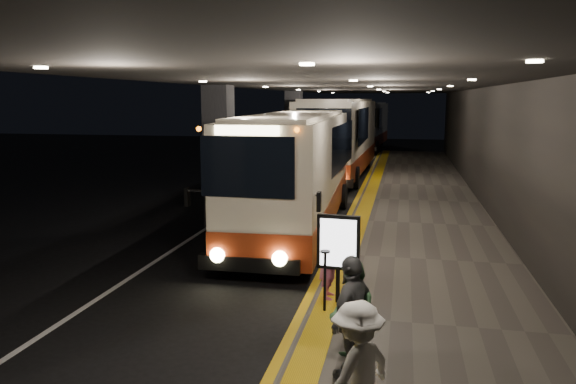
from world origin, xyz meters
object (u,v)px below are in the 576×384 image
(coach_second, at_px, (340,141))
(stanchion_post, at_px, (325,282))
(info_sign, at_px, (338,244))
(passenger_boarding, at_px, (329,260))
(passenger_waiting_green, at_px, (352,315))
(passenger_waiting_grey, at_px, (352,317))
(coach_main, at_px, (297,177))
(bag_polka, at_px, (350,313))
(coach_third, at_px, (366,128))
(passenger_waiting_white, at_px, (357,371))

(coach_second, distance_m, stanchion_post, 19.19)
(info_sign, bearing_deg, stanchion_post, -105.44)
(passenger_boarding, relative_size, passenger_waiting_green, 0.96)
(passenger_waiting_grey, bearing_deg, passenger_waiting_green, -150.95)
(coach_main, xyz_separation_m, bag_polka, (2.33, -7.32, -1.32))
(coach_third, bearing_deg, passenger_boarding, -84.02)
(passenger_waiting_white, relative_size, bag_polka, 4.24)
(coach_second, xyz_separation_m, passenger_waiting_green, (2.58, -21.13, -0.92))
(passenger_waiting_green, bearing_deg, coach_second, 165.11)
(passenger_boarding, relative_size, passenger_waiting_white, 0.93)
(passenger_waiting_white, distance_m, stanchion_post, 3.89)
(bag_polka, bearing_deg, coach_third, 93.51)
(coach_third, height_order, passenger_waiting_white, coach_third)
(info_sign, bearing_deg, passenger_waiting_white, -75.09)
(coach_third, relative_size, info_sign, 6.78)
(passenger_boarding, relative_size, info_sign, 0.88)
(passenger_waiting_white, bearing_deg, stanchion_post, -131.10)
(coach_second, distance_m, info_sign, 18.71)
(coach_main, relative_size, passenger_waiting_green, 7.12)
(passenger_waiting_green, relative_size, passenger_waiting_grey, 0.90)
(info_sign, bearing_deg, bag_polka, -65.67)
(coach_third, distance_m, passenger_waiting_white, 39.66)
(passenger_waiting_white, relative_size, info_sign, 0.95)
(passenger_waiting_white, bearing_deg, coach_second, -137.44)
(coach_third, distance_m, stanchion_post, 35.85)
(passenger_boarding, height_order, info_sign, info_sign)
(coach_second, bearing_deg, passenger_waiting_grey, -81.60)
(passenger_waiting_green, xyz_separation_m, passenger_waiting_white, (0.22, -1.71, 0.03))
(coach_third, bearing_deg, passenger_waiting_green, -83.17)
(coach_third, height_order, stanchion_post, coach_third)
(info_sign, bearing_deg, passenger_waiting_green, -73.61)
(coach_main, bearing_deg, passenger_waiting_green, -76.58)
(passenger_waiting_white, distance_m, passenger_waiting_grey, 1.45)
(coach_main, relative_size, coach_third, 0.97)
(passenger_boarding, bearing_deg, passenger_waiting_green, -169.98)
(coach_third, xyz_separation_m, info_sign, (1.90, -35.32, -0.43))
(passenger_waiting_grey, height_order, stanchion_post, passenger_waiting_grey)
(bag_polka, bearing_deg, coach_main, 107.69)
(coach_second, relative_size, coach_third, 1.07)
(bag_polka, bearing_deg, passenger_boarding, 114.04)
(passenger_waiting_grey, height_order, bag_polka, passenger_waiting_grey)
(coach_second, distance_m, passenger_waiting_grey, 21.57)
(passenger_waiting_white, xyz_separation_m, info_sign, (-0.71, 4.25, 0.33))
(passenger_waiting_grey, xyz_separation_m, info_sign, (-0.53, 2.81, 0.27))
(passenger_boarding, bearing_deg, bag_polka, -160.01)
(passenger_waiting_white, bearing_deg, bag_polka, -137.69)
(coach_third, height_order, passenger_boarding, coach_third)
(coach_second, relative_size, passenger_boarding, 8.21)
(coach_main, relative_size, passenger_waiting_white, 6.88)
(stanchion_post, bearing_deg, passenger_waiting_grey, -73.18)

